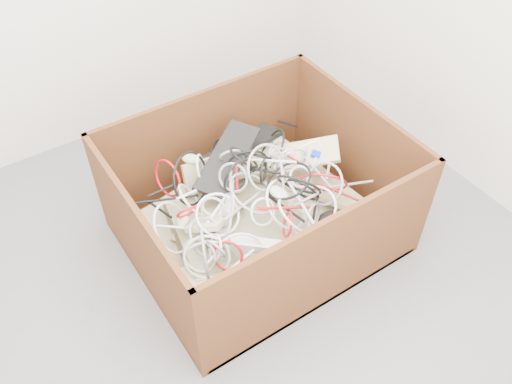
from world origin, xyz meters
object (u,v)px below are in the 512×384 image
power_strip_left (225,208)px  vga_plug (316,154)px  cardboard_box (255,218)px  power_strip_right (264,246)px

power_strip_left → vga_plug: (0.55, 0.06, 0.01)m
cardboard_box → power_strip_left: size_ratio=4.29×
cardboard_box → power_strip_right: cardboard_box is taller
cardboard_box → power_strip_right: 0.38m
vga_plug → power_strip_right: bearing=-96.2°
cardboard_box → power_strip_right: size_ratio=4.14×
power_strip_left → vga_plug: bearing=-46.7°
power_strip_left → power_strip_right: power_strip_left is taller
cardboard_box → power_strip_left: cardboard_box is taller
power_strip_right → cardboard_box: bearing=96.9°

